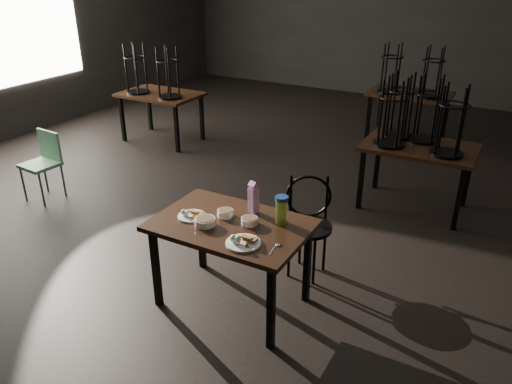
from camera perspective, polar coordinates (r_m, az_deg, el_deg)
The scene contains 14 objects.
main_table at distance 3.90m, azimuth -2.85°, elevation -4.56°, with size 1.20×0.80×0.75m.
plate_left at distance 3.97m, azimuth -7.41°, elevation -2.59°, with size 0.22×0.22×0.07m.
plate_right at distance 3.58m, azimuth -1.52°, elevation -5.66°, with size 0.26×0.26×0.08m.
bowl_near at distance 3.96m, azimuth -3.52°, elevation -2.39°, with size 0.13×0.13×0.05m.
bowl_far at distance 3.83m, azimuth -0.75°, elevation -3.30°, with size 0.13×0.13×0.05m.
bowl_big at distance 3.84m, azimuth -5.84°, elevation -3.36°, with size 0.16×0.16×0.06m.
juice_carton at distance 3.96m, azimuth -0.30°, elevation -0.70°, with size 0.09×0.09×0.27m.
water_bottle at distance 3.81m, azimuth 2.93°, elevation -2.00°, with size 0.10×0.10×0.22m.
spoon at distance 3.57m, azimuth 2.42°, elevation -6.12°, with size 0.05×0.18×0.01m.
bentwood_chair at distance 4.42m, azimuth 5.97°, elevation -2.97°, with size 0.48×0.47×0.89m.
school_chair at distance 6.33m, azimuth -23.07°, elevation 3.50°, with size 0.40×0.40×0.80m.
bg_table_left at distance 7.80m, azimuth -11.07°, elevation 10.98°, with size 1.20×0.80×1.48m.
bg_table_right at distance 5.74m, azimuth 17.99°, elevation 5.61°, with size 1.20×0.80×1.48m.
bg_table_far at distance 8.03m, azimuth 17.19°, elevation 10.75°, with size 1.20×0.80×1.48m.
Camera 1 is at (2.06, -4.25, 2.61)m, focal length 35.00 mm.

